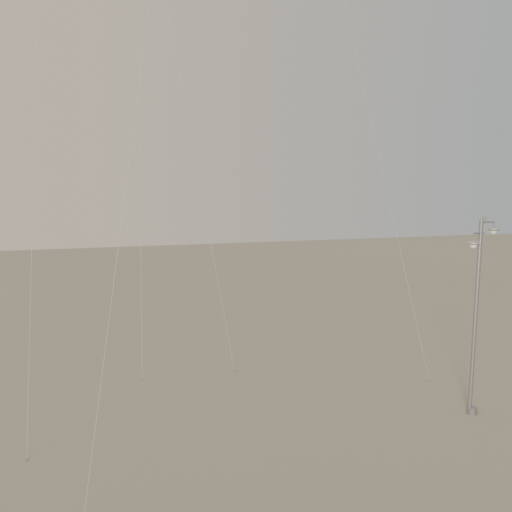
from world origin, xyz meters
name	(u,v)px	position (x,y,z in m)	size (l,w,h in m)	color
ground	(246,465)	(0.00, 0.00, 0.00)	(160.00, 160.00, 0.00)	gray
street_lamp	(477,310)	(11.05, 1.79, 4.55)	(1.61, 0.63, 8.52)	#919399
kite_3	(144,45)	(-2.68, 3.43, 14.95)	(4.91, 9.36, 20.96)	maroon
kite_4	(351,34)	(7.90, 7.58, 16.79)	(5.59, 1.71, 22.19)	#282221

